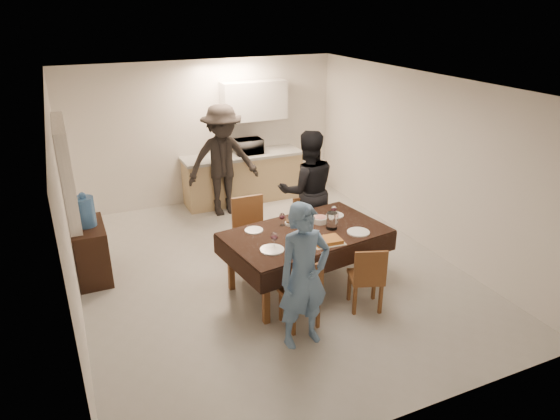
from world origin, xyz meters
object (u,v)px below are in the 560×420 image
Objects in this scene: water_pitcher at (332,221)px; person_kitchen at (223,161)px; savoury_tart at (327,241)px; microwave at (249,146)px; person_near at (304,276)px; person_far at (307,191)px; console at (91,252)px; water_jug at (85,212)px; wine_bottle at (301,220)px; dining_table at (306,234)px.

person_kitchen is (-0.55, 2.86, 0.07)m from water_pitcher.
microwave is (0.34, 3.64, 0.23)m from savoury_tart.
person_near is 3.88m from person_kitchen.
person_near is 0.91× the size of person_far.
water_pitcher is (2.91, -1.43, 0.52)m from console.
water_pitcher reaches higher than savoury_tart.
console is 3.28m from water_pitcher.
water_jug is 1.80× the size of water_pitcher.
microwave reaches higher than water_jug.
savoury_tart is at bearing -33.47° from console.
person_far is 1.91m from person_kitchen.
microwave is at bearing 88.39° from water_pitcher.
wine_bottle reaches higher than savoury_tart.
water_jug is at bearing 143.21° from dining_table.
person_far reaches higher than savoury_tart.
dining_table is 2.93m from console.
console is (-2.56, 1.38, -0.37)m from dining_table.
water_jug reaches higher than water_pitcher.
dining_table is at bearing -28.30° from water_jug.
console is 0.46× the size of person_far.
water_pitcher is 3.31m from microwave.
water_pitcher is (0.35, -0.05, 0.15)m from dining_table.
wine_bottle reaches higher than console.
wine_bottle is 0.76× the size of savoury_tart.
savoury_tart is at bearing 84.62° from microwave.
water_pitcher reaches higher than dining_table.
water_pitcher is 1.35m from person_near.
microwave is at bearing 81.27° from wine_bottle.
person_near is at bearing -114.44° from wine_bottle.
person_far is (3.11, -0.33, 0.53)m from console.
person_near is (-0.90, -1.00, -0.08)m from water_pitcher.
savoury_tart is at bearing 42.58° from person_near.
water_jug reaches higher than console.
dining_table is 1.32× the size of person_near.
person_far is at bearing -6.03° from water_jug.
savoury_tart is 3.21m from person_kitchen.
water_pitcher is 0.11× the size of person_kitchen.
savoury_tart is (2.66, -1.76, -0.16)m from water_jug.
dining_table is 0.40m from savoury_tart.
person_kitchen reaches higher than microwave.
person_near reaches higher than wine_bottle.
person_kitchen is at bearing 85.62° from dining_table.
console is 3.17m from person_far.
console is 3.84× the size of water_pitcher.
person_near reaches higher than water_pitcher.
console is at bearing 32.06° from microwave.
person_near is 0.85× the size of person_kitchen.
person_kitchen reaches higher than console.
savoury_tart is at bearing -84.59° from person_kitchen.
microwave is at bearing 32.06° from water_jug.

